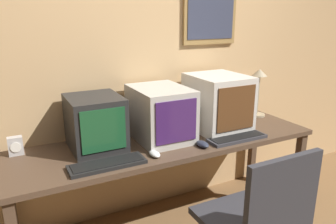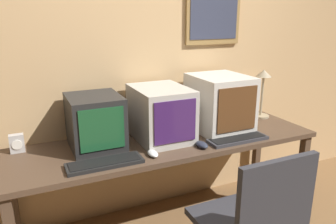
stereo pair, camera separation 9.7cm
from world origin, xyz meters
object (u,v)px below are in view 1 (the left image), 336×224
at_px(monitor_center, 161,113).
at_px(mouse_near_keyboard, 155,154).
at_px(desk_clock, 16,146).
at_px(keyboard_side, 237,138).
at_px(desk_lamp, 259,85).
at_px(monitor_left, 95,123).
at_px(monitor_right, 218,102).
at_px(mouse_far_corner, 202,144).
at_px(keyboard_main, 107,164).

height_order(monitor_center, mouse_near_keyboard, monitor_center).
bearing_deg(desk_clock, mouse_near_keyboard, -28.58).
bearing_deg(keyboard_side, desk_lamp, 36.52).
height_order(monitor_center, desk_clock, monitor_center).
height_order(monitor_left, monitor_right, monitor_right).
distance_m(desk_clock, desk_lamp, 1.96).
bearing_deg(keyboard_side, mouse_far_corner, 179.64).
bearing_deg(monitor_left, desk_clock, 166.63).
bearing_deg(mouse_near_keyboard, mouse_far_corner, -1.57).
height_order(keyboard_side, desk_clock, desk_clock).
height_order(monitor_left, desk_lamp, desk_lamp).
bearing_deg(keyboard_main, desk_clock, 137.90).
distance_m(monitor_center, desk_clock, 0.97).
height_order(monitor_right, desk_lamp, monitor_right).
bearing_deg(keyboard_main, monitor_right, 14.95).
bearing_deg(mouse_near_keyboard, keyboard_side, -1.02).
bearing_deg(mouse_near_keyboard, monitor_left, 133.05).
bearing_deg(desk_lamp, mouse_far_corner, -154.73).
height_order(monitor_right, keyboard_side, monitor_right).
distance_m(monitor_center, mouse_near_keyboard, 0.36).
distance_m(mouse_near_keyboard, mouse_far_corner, 0.35).
height_order(monitor_right, keyboard_main, monitor_right).
bearing_deg(desk_lamp, desk_clock, 178.64).
relative_size(monitor_left, monitor_center, 0.82).
height_order(mouse_near_keyboard, desk_clock, desk_clock).
bearing_deg(mouse_far_corner, desk_lamp, 25.27).
xyz_separation_m(mouse_near_keyboard, desk_clock, (-0.78, 0.42, 0.04)).
relative_size(monitor_center, keyboard_main, 1.05).
distance_m(monitor_right, mouse_far_corner, 0.45).
distance_m(keyboard_main, mouse_near_keyboard, 0.31).
xyz_separation_m(monitor_left, monitor_right, (0.95, -0.05, 0.03)).
bearing_deg(keyboard_side, desk_clock, 163.03).
bearing_deg(monitor_right, monitor_center, 178.94).
xyz_separation_m(monitor_center, mouse_near_keyboard, (-0.17, -0.27, -0.17)).
xyz_separation_m(monitor_right, desk_clock, (-1.44, 0.16, -0.15)).
bearing_deg(monitor_center, monitor_left, 175.10).
relative_size(monitor_right, desk_lamp, 1.10).
distance_m(keyboard_side, mouse_far_corner, 0.29).
bearing_deg(monitor_right, keyboard_main, -165.05).
relative_size(keyboard_side, desk_clock, 3.68).
bearing_deg(monitor_right, desk_lamp, 13.03).
bearing_deg(keyboard_side, monitor_center, 149.56).
bearing_deg(mouse_near_keyboard, monitor_center, 57.02).
bearing_deg(monitor_left, keyboard_main, -94.02).
xyz_separation_m(monitor_left, monitor_center, (0.46, -0.04, 0.01)).
bearing_deg(monitor_right, mouse_near_keyboard, -158.63).
xyz_separation_m(mouse_far_corner, desk_clock, (-1.13, 0.43, 0.04)).
xyz_separation_m(keyboard_main, keyboard_side, (0.96, -0.01, 0.00)).
bearing_deg(desk_clock, desk_lamp, -1.36).
relative_size(monitor_right, mouse_far_corner, 3.90).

